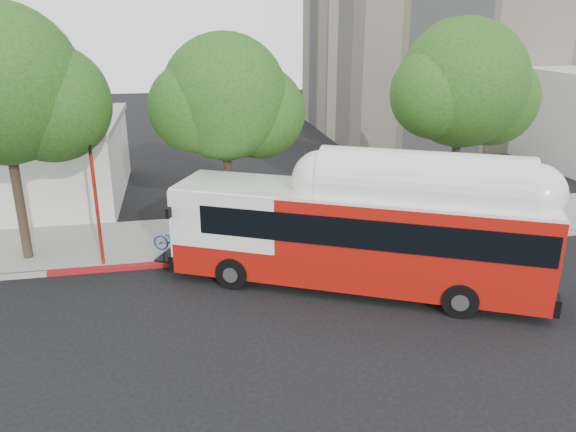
% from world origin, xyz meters
% --- Properties ---
extents(ground, '(120.00, 120.00, 0.00)m').
position_xyz_m(ground, '(0.00, 0.00, 0.00)').
color(ground, black).
rests_on(ground, ground).
extents(sidewalk, '(60.00, 5.00, 0.15)m').
position_xyz_m(sidewalk, '(0.00, 6.50, 0.07)').
color(sidewalk, gray).
rests_on(sidewalk, ground).
extents(curb_strip, '(60.00, 0.30, 0.15)m').
position_xyz_m(curb_strip, '(0.00, 3.90, 0.07)').
color(curb_strip, gray).
rests_on(curb_strip, ground).
extents(red_curb_segment, '(10.00, 0.32, 0.16)m').
position_xyz_m(red_curb_segment, '(-3.00, 3.90, 0.08)').
color(red_curb_segment, maroon).
rests_on(red_curb_segment, ground).
extents(street_tree_left, '(6.67, 5.80, 9.74)m').
position_xyz_m(street_tree_left, '(-8.53, 5.56, 6.60)').
color(street_tree_left, '#2D2116').
rests_on(street_tree_left, ground).
extents(street_tree_mid, '(5.75, 5.00, 8.62)m').
position_xyz_m(street_tree_mid, '(-0.59, 6.06, 5.91)').
color(street_tree_mid, '#2D2116').
rests_on(street_tree_mid, ground).
extents(street_tree_right, '(6.21, 5.40, 9.18)m').
position_xyz_m(street_tree_right, '(9.44, 5.86, 6.26)').
color(street_tree_right, '#2D2116').
rests_on(street_tree_right, ground).
extents(transit_bus, '(13.27, 8.14, 4.03)m').
position_xyz_m(transit_bus, '(3.00, 0.82, 1.89)').
color(transit_bus, '#A8130B').
rests_on(transit_bus, ground).
extents(signal_pole, '(0.13, 0.45, 4.73)m').
position_xyz_m(signal_pole, '(-6.03, 4.27, 2.43)').
color(signal_pole, '#AC1F12').
rests_on(signal_pole, ground).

